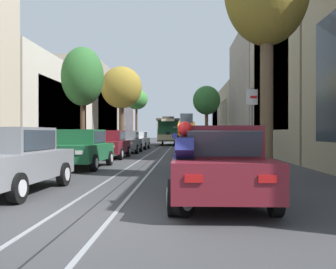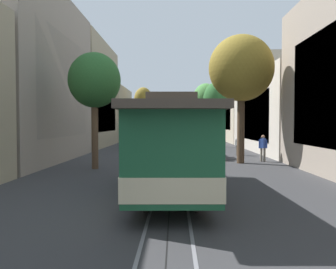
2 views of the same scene
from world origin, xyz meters
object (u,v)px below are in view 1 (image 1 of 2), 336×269
object	(u,v)px
parked_car_maroon_near_right	(217,164)
street_sign_post	(252,122)
parked_car_teal_fourth_right	(191,142)
parked_car_grey_second_right	(202,150)
cable_car_trolley	(168,131)
parked_car_green_second_left	(82,148)
parked_car_maroon_mid_left	(109,144)
pedestrian_on_right_pavement	(103,140)
motorcycle_with_rider	(186,160)
parked_car_red_mid_right	(198,145)
street_tree_kerb_left_second	(83,77)
street_tree_kerb_left_fourth	(136,100)
fire_hydrant	(36,160)
street_tree_kerb_left_mid	(121,88)
parked_car_grey_fourth_left	(127,142)
pedestrian_on_left_pavement	(103,138)
parked_car_white_fifth_left	(137,140)
street_tree_kerb_right_second	(207,101)
parked_car_grey_near_left	(9,160)

from	to	relation	value
parked_car_maroon_near_right	street_sign_post	distance (m)	4.42
parked_car_teal_fourth_right	street_sign_post	size ratio (longest dim) A/B	1.54
parked_car_grey_second_right	cable_car_trolley	xyz separation A→B (m)	(-2.45, 31.74, 0.86)
parked_car_green_second_left	parked_car_maroon_mid_left	size ratio (longest dim) A/B	1.01
pedestrian_on_right_pavement	street_sign_post	distance (m)	22.07
parked_car_green_second_left	motorcycle_with_rider	distance (m)	9.65
parked_car_red_mid_right	cable_car_trolley	distance (m)	25.93
street_tree_kerb_left_second	motorcycle_with_rider	xyz separation A→B (m)	(6.17, -16.23, -3.89)
street_tree_kerb_left_fourth	cable_car_trolley	distance (m)	9.38
street_tree_kerb_left_fourth	cable_car_trolley	xyz separation A→B (m)	(4.68, -6.87, -4.34)
parked_car_red_mid_right	fire_hydrant	bearing A→B (deg)	-136.99
parked_car_green_second_left	street_tree_kerb_left_mid	xyz separation A→B (m)	(-1.79, 21.35, 4.97)
parked_car_grey_fourth_left	pedestrian_on_left_pavement	xyz separation A→B (m)	(-3.50, 8.58, 0.17)
motorcycle_with_rider	pedestrian_on_left_pavement	size ratio (longest dim) A/B	1.08
parked_car_white_fifth_left	street_tree_kerb_left_fourth	distance (m)	19.96
parked_car_white_fifth_left	street_tree_kerb_right_second	xyz separation A→B (m)	(6.47, 5.87, 3.92)
parked_car_grey_fourth_left	street_tree_kerb_left_fourth	distance (m)	25.94
parked_car_grey_second_right	parked_car_teal_fourth_right	world-z (taller)	same
parked_car_white_fifth_left	street_tree_kerb_left_second	size ratio (longest dim) A/B	0.66
parked_car_grey_fourth_left	street_tree_kerb_left_fourth	bearing A→B (deg)	95.34
street_tree_kerb_left_second	street_tree_kerb_left_mid	size ratio (longest dim) A/B	0.85
parked_car_green_second_left	street_tree_kerb_left_mid	world-z (taller)	street_tree_kerb_left_mid
parked_car_green_second_left	street_sign_post	bearing A→B (deg)	-29.80
parked_car_green_second_left	parked_car_maroon_near_right	world-z (taller)	same
parked_car_grey_near_left	pedestrian_on_left_pavement	size ratio (longest dim) A/B	2.58
street_tree_kerb_left_second	street_tree_kerb_right_second	xyz separation A→B (m)	(8.53, 16.42, -0.12)
parked_car_teal_fourth_right	street_sign_post	world-z (taller)	street_sign_post
parked_car_green_second_left	pedestrian_on_right_pavement	bearing A→B (deg)	98.92
parked_car_maroon_mid_left	parked_car_grey_fourth_left	world-z (taller)	same
parked_car_white_fifth_left	parked_car_grey_second_right	bearing A→B (deg)	-76.28
parked_car_grey_near_left	parked_car_maroon_near_right	bearing A→B (deg)	-12.80
motorcycle_with_rider	parked_car_maroon_mid_left	bearing A→B (deg)	106.06
parked_car_grey_fourth_left	motorcycle_with_rider	bearing A→B (deg)	-78.72
cable_car_trolley	pedestrian_on_right_pavement	distance (m)	14.72
parked_car_green_second_left	cable_car_trolley	xyz separation A→B (m)	(2.43, 30.36, 0.86)
parked_car_grey_near_left	parked_car_maroon_mid_left	world-z (taller)	same
parked_car_grey_near_left	cable_car_trolley	bearing A→B (deg)	86.21
street_tree_kerb_right_second	pedestrian_on_right_pavement	xyz separation A→B (m)	(-9.19, -7.42, -3.85)
parked_car_grey_second_right	parked_car_maroon_mid_left	bearing A→B (deg)	123.36
street_tree_kerb_left_second	pedestrian_on_right_pavement	world-z (taller)	street_tree_kerb_left_second
parked_car_grey_near_left	parked_car_white_fifth_left	xyz separation A→B (m)	(0.14, 24.68, 0.00)
parked_car_maroon_mid_left	street_tree_kerb_right_second	bearing A→B (deg)	69.78
parked_car_teal_fourth_right	cable_car_trolley	bearing A→B (deg)	96.93
street_sign_post	street_tree_kerb_left_second	bearing A→B (deg)	126.47
pedestrian_on_left_pavement	motorcycle_with_rider	bearing A→B (deg)	-75.38
parked_car_grey_second_right	cable_car_trolley	distance (m)	31.85
parked_car_grey_fourth_left	parked_car_grey_second_right	size ratio (longest dim) A/B	1.00
parked_car_green_second_left	fire_hydrant	xyz separation A→B (m)	(-1.38, -1.34, -0.38)
parked_car_white_fifth_left	street_tree_kerb_left_second	xyz separation A→B (m)	(-2.06, -10.55, 4.04)
parked_car_teal_fourth_right	pedestrian_on_right_pavement	xyz separation A→B (m)	(-7.36, 5.38, 0.07)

